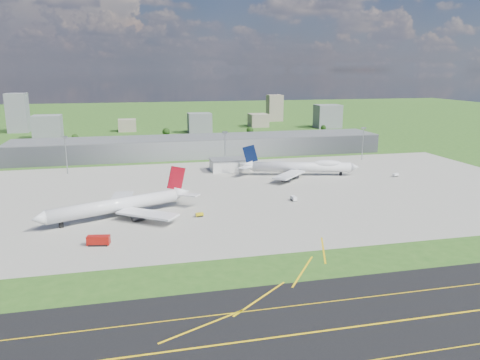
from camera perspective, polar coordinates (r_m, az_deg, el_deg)
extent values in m
plane|color=#2B571B|center=(376.63, -4.37, 2.63)|extent=(1400.00, 1400.00, 0.00)
cube|color=black|center=(138.53, 13.50, -17.06)|extent=(1400.00, 60.00, 0.06)
cube|color=gray|center=(273.29, 1.32, -1.39)|extent=(360.00, 190.00, 0.08)
cube|color=gray|center=(389.96, -4.73, 4.11)|extent=(300.00, 42.00, 15.00)
cube|color=silver|center=(329.33, -1.30, 1.84)|extent=(26.00, 16.00, 8.00)
cylinder|color=gray|center=(338.47, -20.42, 2.78)|extent=(0.70, 0.70, 25.00)
cube|color=gray|center=(336.56, -20.60, 4.92)|extent=(3.50, 2.00, 1.20)
cylinder|color=gray|center=(342.24, -1.83, 3.72)|extent=(0.70, 0.70, 25.00)
cube|color=gray|center=(340.36, -1.84, 5.84)|extent=(3.50, 2.00, 1.20)
cylinder|color=gray|center=(379.33, 14.73, 4.23)|extent=(0.70, 0.70, 25.00)
cube|color=gray|center=(377.64, 14.84, 6.15)|extent=(3.50, 2.00, 1.20)
cylinder|color=silver|center=(231.44, -15.02, -3.02)|extent=(61.43, 31.39, 6.62)
cone|color=silver|center=(221.91, -23.39, -4.38)|extent=(7.69, 8.27, 6.62)
cone|color=silver|center=(246.12, -7.15, -1.48)|extent=(10.73, 9.57, 6.62)
cube|color=maroon|center=(231.26, -15.50, -3.59)|extent=(49.30, 23.25, 1.44)
cube|color=silver|center=(221.58, -11.22, -4.08)|extent=(28.95, 25.12, 0.99)
cube|color=silver|center=(249.39, -14.34, -2.29)|extent=(13.22, 29.67, 0.99)
cube|color=maroon|center=(242.94, -7.77, 0.23)|extent=(10.32, 4.85, 13.34)
cylinder|color=#38383D|center=(224.76, -12.27, -4.44)|extent=(6.97, 5.64, 3.53)
cylinder|color=#38383D|center=(245.28, -14.52, -3.07)|extent=(6.97, 5.64, 3.53)
cube|color=black|center=(230.72, -12.96, -4.17)|extent=(2.15, 1.91, 2.76)
cube|color=black|center=(239.51, -13.93, -3.58)|extent=(2.15, 1.91, 2.76)
cube|color=black|center=(225.36, -20.96, -5.15)|extent=(2.15, 1.91, 2.76)
cylinder|color=silver|center=(316.38, 7.49, 1.59)|extent=(65.20, 22.99, 6.57)
cone|color=silver|center=(322.08, 13.79, 1.53)|extent=(6.79, 7.70, 6.57)
cone|color=silver|center=(314.45, 0.76, 1.79)|extent=(9.86, 8.50, 6.57)
cube|color=navy|center=(317.02, 7.86, 1.23)|extent=(52.78, 16.25, 1.38)
ellipsoid|color=silver|center=(318.26, 10.56, 1.91)|extent=(21.99, 11.68, 5.91)
cube|color=silver|center=(331.61, 5.57, 1.85)|extent=(17.01, 31.02, 0.95)
cube|color=silver|center=(300.23, 5.99, 0.63)|extent=(27.56, 27.72, 0.95)
cube|color=#08143C|center=(312.98, 1.25, 3.18)|extent=(10.34, 3.19, 12.80)
cylinder|color=#38383D|center=(325.94, 6.34, 1.27)|extent=(6.49, 4.76, 3.39)
cylinder|color=#38383D|center=(335.81, 5.15, 1.65)|extent=(6.49, 4.76, 3.39)
cylinder|color=#38383D|center=(307.38, 6.63, 0.53)|extent=(6.49, 4.76, 3.39)
cylinder|color=#38383D|center=(296.58, 5.64, 0.09)|extent=(6.49, 4.76, 3.39)
cube|color=black|center=(321.34, 6.26, 0.99)|extent=(1.96, 1.66, 2.65)
cube|color=black|center=(312.06, 6.40, 0.62)|extent=(1.96, 1.66, 2.65)
cube|color=black|center=(321.19, 12.17, 0.76)|extent=(1.96, 1.66, 2.65)
cube|color=#97100A|center=(198.60, -16.87, -7.02)|extent=(9.49, 5.08, 3.60)
cube|color=black|center=(199.22, -16.84, -7.51)|extent=(8.20, 4.98, 0.70)
cube|color=#D9C10C|center=(227.24, -4.96, -4.20)|extent=(3.80, 2.43, 1.44)
cube|color=black|center=(227.46, -4.96, -4.38)|extent=(3.27, 2.47, 0.70)
cube|color=white|center=(254.98, 6.57, -2.22)|extent=(2.27, 4.92, 2.14)
cube|color=black|center=(255.26, 6.57, -2.45)|extent=(2.36, 4.20, 0.70)
cube|color=white|center=(327.63, 18.44, 0.62)|extent=(4.44, 3.27, 1.79)
cube|color=black|center=(327.82, 18.43, 0.46)|extent=(3.92, 3.13, 0.70)
cube|color=slate|center=(525.67, -22.41, 6.02)|extent=(28.00, 22.00, 24.00)
cube|color=gray|center=(559.34, -13.59, 6.50)|extent=(20.00, 18.00, 14.00)
cube|color=slate|center=(534.60, -4.95, 6.96)|extent=(26.00, 20.00, 22.00)
cube|color=gray|center=(590.33, 2.24, 7.29)|extent=(22.00, 24.00, 16.00)
cube|color=slate|center=(588.40, 10.64, 7.65)|extent=(30.00, 22.00, 28.00)
cube|color=slate|center=(590.82, -25.47, 7.40)|extent=(22.00, 20.00, 44.00)
cube|color=gray|center=(658.04, 4.24, 8.75)|extent=(20.00, 18.00, 36.00)
cylinder|color=#382314|center=(488.52, -19.44, 4.54)|extent=(0.70, 0.70, 3.00)
sphere|color=black|center=(488.07, -19.47, 4.93)|extent=(6.75, 6.75, 6.75)
cylinder|color=#382314|center=(501.76, -8.97, 5.37)|extent=(0.70, 0.70, 3.60)
sphere|color=black|center=(501.24, -8.99, 5.83)|extent=(8.10, 8.10, 8.10)
cylinder|color=#382314|center=(511.42, 1.22, 5.67)|extent=(0.70, 0.70, 3.40)
sphere|color=black|center=(510.93, 1.23, 6.09)|extent=(7.65, 7.65, 7.65)
cylinder|color=#382314|center=(549.91, 10.13, 5.97)|extent=(0.70, 0.70, 2.80)
sphere|color=black|center=(549.54, 10.14, 6.29)|extent=(6.30, 6.30, 6.30)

